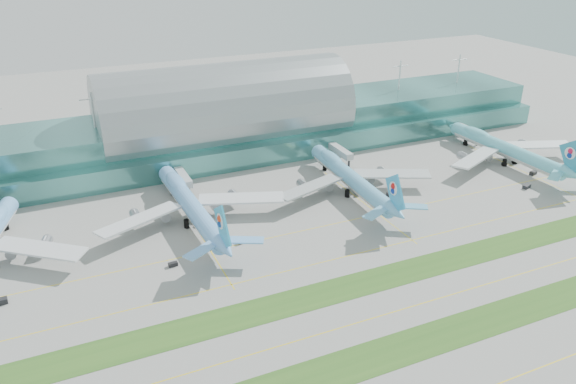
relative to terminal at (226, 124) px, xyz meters
name	(u,v)px	position (x,y,z in m)	size (l,w,h in m)	color
ground	(361,288)	(-0.01, -128.79, -14.23)	(700.00, 700.00, 0.00)	gray
terminal	(226,124)	(0.00, 0.00, 0.00)	(340.00, 69.10, 36.00)	#3D7A75
grass_strip_near	(416,344)	(-0.01, -156.79, -14.19)	(420.00, 12.00, 0.08)	#2D591E
grass_strip_far	(358,285)	(-0.01, -126.79, -14.19)	(420.00, 12.00, 0.08)	#2D591E
taxiline_b	(387,314)	(-0.01, -142.79, -14.22)	(420.00, 0.35, 0.01)	yellow
taxiline_c	(333,259)	(-0.01, -110.79, -14.22)	(420.00, 0.35, 0.01)	yellow
taxiline_d	(305,230)	(-0.01, -88.79, -14.22)	(420.00, 0.35, 0.01)	yellow
airliner_b	(190,204)	(-35.69, -64.34, -7.30)	(71.89, 81.58, 22.46)	#6BABEB
airliner_c	(350,176)	(31.49, -65.86, -7.48)	(69.99, 79.52, 21.88)	#63B0DB
airliner_d	(504,148)	(114.28, -66.14, -7.37)	(71.15, 80.71, 22.23)	#61C6D5
gse_b	(0,302)	(-100.52, -92.61, -13.38)	(3.94, 2.06, 1.68)	black
gse_c	(173,264)	(-49.59, -92.98, -13.56)	(3.00, 1.48, 1.33)	black
gse_d	(242,241)	(-23.91, -87.83, -13.50)	(3.38, 1.78, 1.46)	black
gse_e	(383,207)	(35.21, -85.93, -13.34)	(4.14, 1.97, 1.78)	#C3740B
gse_f	(392,194)	(45.42, -76.71, -13.47)	(4.05, 1.83, 1.51)	black
gse_g	(527,186)	(101.96, -93.80, -13.46)	(3.99, 2.09, 1.53)	black
gse_h	(533,173)	(115.58, -84.12, -13.42)	(3.72, 1.84, 1.62)	black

